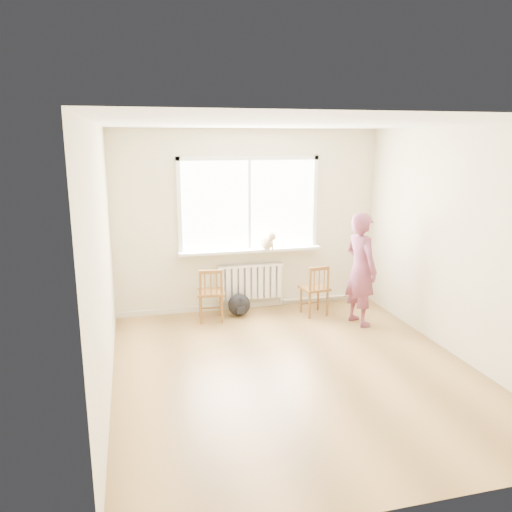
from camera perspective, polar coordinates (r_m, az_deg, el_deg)
floor at (r=5.80m, az=4.47°, el=-12.85°), size 4.50×4.50×0.00m
ceiling at (r=5.22m, az=5.02°, el=14.88°), size 4.50×4.50×0.00m
back_wall at (r=7.47m, az=-0.84°, el=4.00°), size 4.00×0.01×2.70m
window at (r=7.41m, az=-0.80°, el=6.36°), size 2.12×0.05×1.42m
windowsill at (r=7.45m, az=-0.64°, el=0.68°), size 2.15×0.22×0.04m
radiator at (r=7.59m, az=-0.66°, el=-2.91°), size 1.00×0.12×0.55m
heating_pipe at (r=8.09m, az=7.97°, el=-4.67°), size 1.40×0.04×0.04m
baseboard at (r=7.78m, az=-0.78°, el=-5.59°), size 4.00×0.03×0.08m
chair_left at (r=7.12m, az=-5.19°, el=-4.41°), size 0.42×0.41×0.78m
chair_right at (r=7.39m, az=6.83°, el=-3.89°), size 0.42×0.40×0.76m
person at (r=7.05m, az=11.88°, el=-1.50°), size 0.50×0.65×1.58m
cat at (r=7.39m, az=1.30°, el=1.68°), size 0.27×0.42×0.29m
backpack at (r=7.38m, az=-1.95°, el=-5.59°), size 0.35×0.28×0.33m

